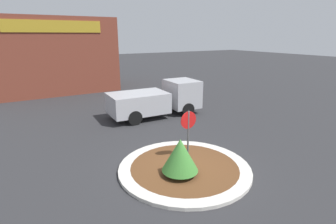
% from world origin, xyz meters
% --- Properties ---
extents(ground_plane, '(120.00, 120.00, 0.00)m').
position_xyz_m(ground_plane, '(0.00, 0.00, 0.00)').
color(ground_plane, '#2D2D30').
extents(traffic_island, '(4.94, 4.94, 0.12)m').
position_xyz_m(traffic_island, '(0.00, 0.00, 0.06)').
color(traffic_island, beige).
rests_on(traffic_island, ground_plane).
extents(stop_sign, '(0.70, 0.07, 2.07)m').
position_xyz_m(stop_sign, '(0.54, 0.57, 1.43)').
color(stop_sign, '#4C4C51').
rests_on(stop_sign, ground_plane).
extents(island_shrub, '(1.29, 1.29, 1.34)m').
position_xyz_m(island_shrub, '(-0.46, -0.39, 0.88)').
color(island_shrub, brown).
rests_on(island_shrub, traffic_island).
extents(utility_truck, '(5.75, 2.44, 2.09)m').
position_xyz_m(utility_truck, '(2.40, 6.58, 1.05)').
color(utility_truck, '#B2B2B7').
rests_on(utility_truck, ground_plane).
extents(storefront_building, '(10.15, 6.07, 6.31)m').
position_xyz_m(storefront_building, '(-1.86, 18.18, 3.16)').
color(storefront_building, brown).
rests_on(storefront_building, ground_plane).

